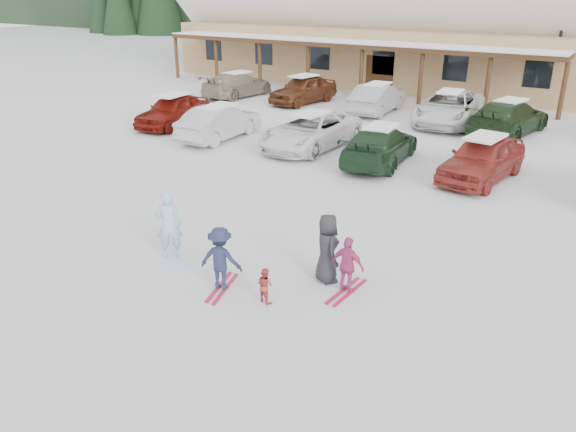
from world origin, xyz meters
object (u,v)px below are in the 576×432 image
Objects in this scene: parked_car_3 at (380,145)px; lamp_post at (561,31)px; parked_car_4 at (482,158)px; parked_car_8 at (303,89)px; toddler_red at (265,285)px; parked_car_10 at (449,108)px; parked_car_7 at (238,85)px; parked_car_11 at (509,117)px; child_navy at (221,259)px; parked_car_2 at (311,131)px; bystander_dark at (327,248)px; adult_skier at (169,224)px; parked_car_0 at (173,111)px; parked_car_1 at (219,123)px; day_lodge at (385,20)px; child_magenta at (348,266)px; parked_car_9 at (377,98)px.

lamp_post is at bearing -109.17° from parked_car_3.
parked_car_4 is 14.56m from parked_car_8.
parked_car_10 is (-1.88, 18.18, 0.38)m from toddler_red.
parked_car_8 is (4.30, 0.40, 0.05)m from parked_car_7.
child_navy is at bearing 93.02° from parked_car_11.
parked_car_7 is 0.88× the size of parked_car_10.
parked_car_2 is 9.13m from parked_car_11.
bystander_dark reaches higher than parked_car_11.
adult_skier is 0.40× the size of parked_car_0.
parked_car_8 is at bearing -108.11° from adult_skier.
parked_car_4 is at bearing 179.44° from parked_car_1.
parked_car_7 is (-11.49, 17.90, -0.15)m from adult_skier.
toddler_red is 0.16× the size of parked_car_7.
parked_car_10 is (12.76, -0.23, 0.06)m from parked_car_7.
parked_car_1 is 1.00× the size of parked_car_4.
bystander_dark is 9.15m from parked_car_4.
parked_car_1 is 10.98m from parked_car_4.
day_lodge is 12.10m from parked_car_7.
parked_car_1 is 0.89× the size of parked_car_7.
parked_car_3 is 1.06× the size of parked_car_8.
toddler_red is 0.17× the size of parked_car_8.
lamp_post is 26.30m from toddler_red.
parked_car_7 is at bearing -96.86° from adult_skier.
adult_skier is 1.32× the size of child_magenta.
day_lodge is 29.85m from bystander_dark.
bystander_dark reaches higher than parked_car_10.
parked_car_7 is (-14.64, 18.41, 0.32)m from toddler_red.
parked_car_0 is 0.99× the size of parked_car_1.
parked_car_2 is at bearing -5.62° from parked_car_0.
parked_car_8 is at bearing -80.30° from child_navy.
parked_car_9 is at bearing -64.53° from child_magenta.
parked_car_4 reaches higher than child_navy.
child_navy is 0.33× the size of parked_car_4.
parked_car_10 reaches higher than child_magenta.
toddler_red is (3.15, -0.50, -0.47)m from adult_skier.
parked_car_4 is at bearing -89.06° from child_magenta.
parked_car_11 reaches higher than child_navy.
parked_car_0 is 10.42m from parked_car_9.
parked_car_8 is (-8.30, 8.33, 0.07)m from parked_car_3.
adult_skier is 0.38× the size of parked_car_8.
parked_car_11 is at bearing 102.81° from parked_car_4.
parked_car_9 is (4.55, -0.17, -0.02)m from parked_car_8.
parked_car_9 is (-6.44, 17.14, -0.05)m from bystander_dark.
parked_car_0 reaches higher than toddler_red.
parked_car_2 is 1.16× the size of parked_car_4.
parked_car_9 is 0.87× the size of parked_car_11.
parked_car_10 is (-2.53, 16.69, -0.03)m from bystander_dark.
day_lodge is at bearing -28.55° from bystander_dark.
toddler_red is at bearing -47.20° from parked_car_0.
day_lodge is 31.07m from toddler_red.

